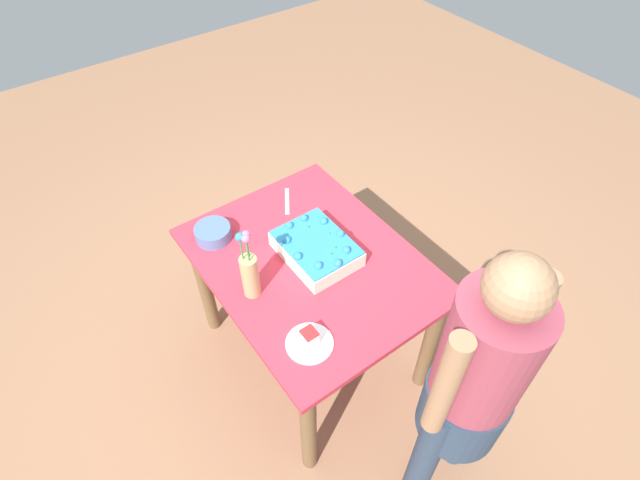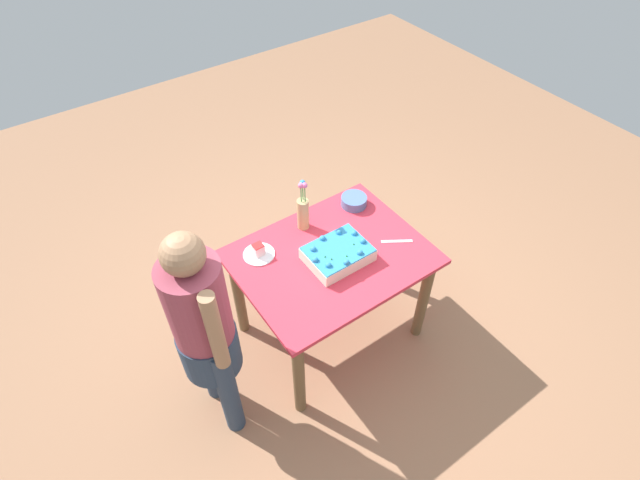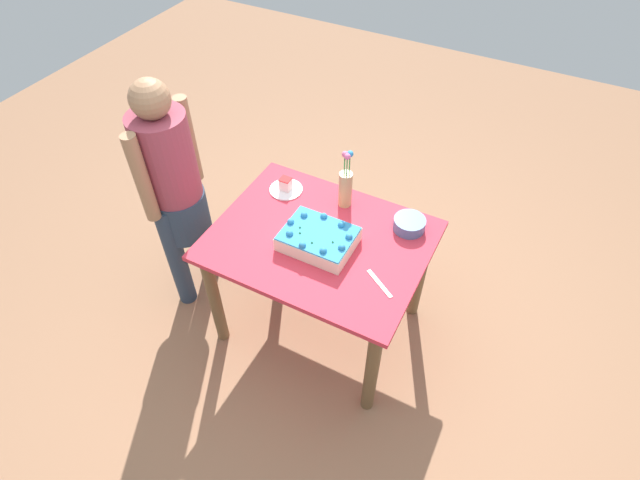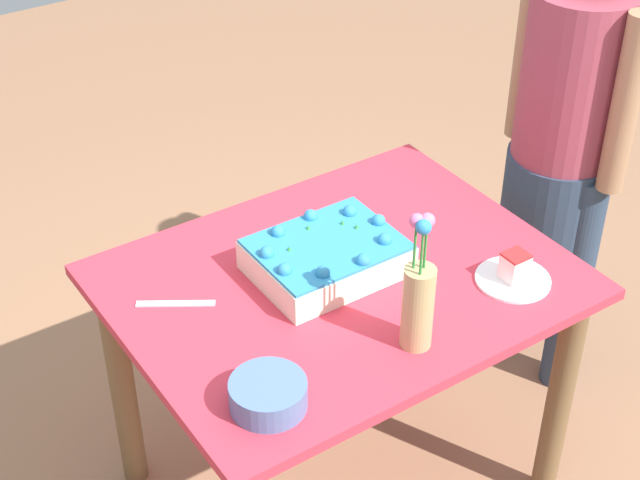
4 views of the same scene
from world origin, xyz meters
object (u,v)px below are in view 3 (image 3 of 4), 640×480
at_px(cake_knife, 380,284).
at_px(person_standing, 174,186).
at_px(sheet_cake, 318,238).
at_px(fruit_bowl, 409,224).
at_px(flower_vase, 346,186).
at_px(serving_plate_with_slice, 286,187).

distance_m(cake_knife, person_standing, 1.25).
relative_size(sheet_cake, person_standing, 0.24).
xyz_separation_m(fruit_bowl, person_standing, (1.24, 0.37, 0.06)).
bearing_deg(flower_vase, serving_plate_with_slice, 7.88).
height_order(serving_plate_with_slice, cake_knife, serving_plate_with_slice).
distance_m(cake_knife, flower_vase, 0.60).
distance_m(sheet_cake, person_standing, 0.87).
xyz_separation_m(serving_plate_with_slice, person_standing, (0.51, 0.34, 0.06)).
bearing_deg(cake_knife, person_standing, 30.87).
distance_m(sheet_cake, serving_plate_with_slice, 0.47).
distance_m(sheet_cake, flower_vase, 0.35).
bearing_deg(serving_plate_with_slice, fruit_bowl, -177.55).
bearing_deg(flower_vase, fruit_bowl, 177.36).
xyz_separation_m(cake_knife, person_standing, (1.25, -0.04, 0.09)).
height_order(serving_plate_with_slice, fruit_bowl, serving_plate_with_slice).
xyz_separation_m(cake_knife, flower_vase, (0.39, -0.43, 0.13)).
xyz_separation_m(sheet_cake, person_standing, (0.87, 0.05, 0.04)).
height_order(fruit_bowl, person_standing, person_standing).
relative_size(serving_plate_with_slice, fruit_bowl, 1.12).
distance_m(serving_plate_with_slice, person_standing, 0.62).
bearing_deg(serving_plate_with_slice, sheet_cake, 140.98).
bearing_deg(sheet_cake, flower_vase, -88.38).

